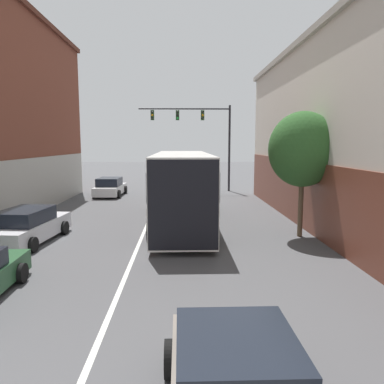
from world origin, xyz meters
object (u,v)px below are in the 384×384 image
at_px(bus, 182,185).
at_px(parked_car_left_far, 28,226).
at_px(parked_car_left_near, 110,187).
at_px(traffic_signal_gantry, 201,128).
at_px(street_tree_near, 303,150).

distance_m(bus, parked_car_left_far, 7.14).
bearing_deg(parked_car_left_far, parked_car_left_near, 2.83).
bearing_deg(parked_car_left_far, bus, -56.80).
distance_m(traffic_signal_gantry, street_tree_near, 16.08).
xyz_separation_m(parked_car_left_near, street_tree_near, (10.55, -12.83, 3.07)).
xyz_separation_m(bus, street_tree_near, (5.07, -2.50, 1.76)).
xyz_separation_m(bus, traffic_signal_gantry, (1.59, 13.13, 3.28)).
height_order(parked_car_left_near, street_tree_near, street_tree_near).
bearing_deg(street_tree_near, parked_car_left_far, -176.46).
height_order(bus, parked_car_left_near, bus).
distance_m(parked_car_left_near, traffic_signal_gantry, 8.88).
height_order(bus, parked_car_left_far, bus).
bearing_deg(traffic_signal_gantry, parked_car_left_near, -158.40).
bearing_deg(street_tree_near, traffic_signal_gantry, 102.57).
distance_m(bus, street_tree_near, 5.92).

